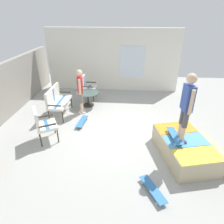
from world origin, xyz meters
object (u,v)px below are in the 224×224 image
(patio_bench, at_px, (57,99))
(skateboard_spare, at_px, (153,189))
(skate_ramp, at_px, (185,148))
(skateboard_by_bench, at_px, (82,121))
(patio_table, at_px, (88,96))
(patio_chair_by_wall, at_px, (42,122))
(person_skater, at_px, (187,104))
(patio_chair_near_house, at_px, (86,85))
(person_watching, at_px, (80,89))
(skateboard_on_ramp, at_px, (175,136))

(patio_bench, distance_m, skateboard_spare, 4.53)
(skate_ramp, xyz_separation_m, skateboard_by_bench, (1.40, 3.03, -0.17))
(patio_table, bearing_deg, patio_chair_by_wall, 161.56)
(patio_bench, relative_size, person_skater, 0.73)
(patio_chair_near_house, bearing_deg, skate_ramp, -137.04)
(patio_bench, bearing_deg, person_watching, -75.96)
(skate_ramp, relative_size, person_watching, 1.30)
(patio_chair_near_house, height_order, skateboard_spare, patio_chair_near_house)
(person_skater, distance_m, skateboard_by_bench, 3.51)
(skateboard_spare, bearing_deg, skateboard_by_bench, 38.46)
(person_watching, relative_size, skateboard_spare, 2.03)
(patio_table, relative_size, skateboard_spare, 1.12)
(skate_ramp, distance_m, skateboard_by_bench, 3.35)
(patio_table, height_order, person_skater, person_skater)
(patio_table, xyz_separation_m, skateboard_spare, (-4.08, -2.16, -0.32))
(patio_bench, distance_m, patio_table, 1.29)
(person_skater, relative_size, skateboard_on_ramp, 2.10)
(patio_bench, distance_m, person_watching, 0.92)
(skate_ramp, bearing_deg, person_skater, 107.58)
(skate_ramp, bearing_deg, patio_chair_near_house, 42.96)
(patio_bench, bearing_deg, patio_table, -48.72)
(patio_bench, height_order, patio_chair_by_wall, same)
(patio_chair_near_house, xyz_separation_m, person_watching, (-1.32, -0.07, 0.33))
(person_watching, bearing_deg, skate_ramp, -124.50)
(patio_chair_near_house, xyz_separation_m, skateboard_by_bench, (-2.13, -0.25, -0.53))
(patio_chair_near_house, distance_m, person_skater, 4.82)
(patio_chair_near_house, distance_m, skateboard_spare, 5.35)
(patio_bench, distance_m, patio_chair_near_house, 1.71)
(patio_chair_near_house, xyz_separation_m, patio_table, (-0.69, -0.19, -0.21))
(patio_table, bearing_deg, person_watching, 169.40)
(person_watching, height_order, person_skater, person_skater)
(patio_chair_near_house, distance_m, skateboard_on_ramp, 4.59)
(skateboard_on_ramp, bearing_deg, patio_bench, 62.29)
(patio_bench, relative_size, patio_chair_by_wall, 1.23)
(patio_chair_by_wall, bearing_deg, skate_ramp, -95.33)
(skateboard_spare, bearing_deg, skate_ramp, -36.72)
(patio_chair_near_house, bearing_deg, skateboard_on_ramp, -139.55)
(skateboard_on_ramp, bearing_deg, patio_table, 44.85)
(person_watching, height_order, skateboard_on_ramp, person_watching)
(patio_bench, distance_m, person_skater, 4.46)
(skateboard_by_bench, xyz_separation_m, skateboard_on_ramp, (-1.37, -2.73, 0.52))
(skate_ramp, relative_size, person_skater, 1.23)
(patio_table, xyz_separation_m, skateboard_on_ramp, (-2.80, -2.79, 0.20))
(skateboard_by_bench, bearing_deg, skateboard_on_ramp, -116.59)
(skate_ramp, distance_m, patio_bench, 4.53)
(skate_ramp, height_order, patio_table, patio_table)
(patio_bench, relative_size, skateboard_spare, 1.57)
(person_watching, xyz_separation_m, skateboard_by_bench, (-0.81, -0.18, -0.86))
(patio_table, relative_size, person_watching, 0.55)
(skateboard_by_bench, xyz_separation_m, skateboard_spare, (-2.65, -2.10, 0.00))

